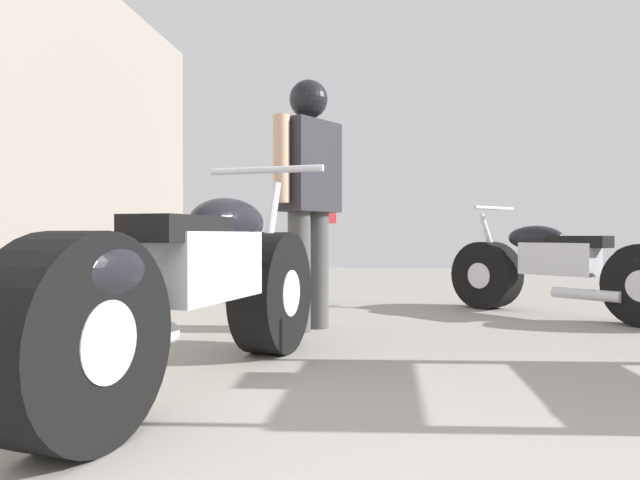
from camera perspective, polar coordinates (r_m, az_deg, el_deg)
name	(u,v)px	position (r m, az deg, el deg)	size (l,w,h in m)	color
ground_plane	(408,347)	(3.53, 8.66, -10.35)	(16.14, 16.14, 0.00)	gray
motorcycle_maroon_cruiser	(197,289)	(2.55, -11.96, -4.76)	(0.80, 2.22, 1.04)	black
motorcycle_black_naked	(563,271)	(5.07, 22.78, -2.81)	(1.59, 1.53, 0.92)	black
mechanic_in_blue	(309,180)	(4.07, -1.14, 5.88)	(0.45, 0.64, 1.74)	#4C4C4C
mechanic_with_helmet	(315,202)	(5.70, -0.49, 3.76)	(0.39, 0.62, 1.64)	#2D3851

